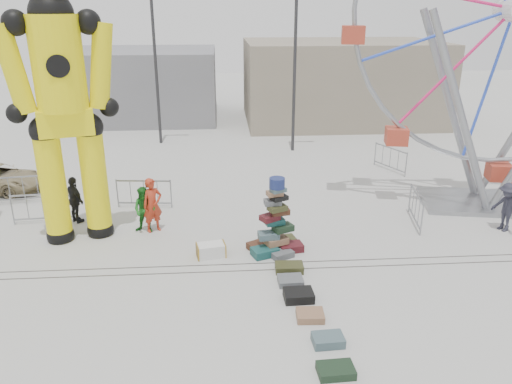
{
  "coord_description": "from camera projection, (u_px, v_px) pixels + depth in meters",
  "views": [
    {
      "loc": [
        -0.69,
        -11.89,
        7.09
      ],
      "look_at": [
        0.35,
        2.6,
        1.64
      ],
      "focal_mm": 35.0,
      "sensor_mm": 36.0,
      "label": 1
    }
  ],
  "objects": [
    {
      "name": "row_case_3",
      "position": [
        310.0,
        315.0,
        11.99
      ],
      "size": [
        0.68,
        0.57,
        0.18
      ],
      "primitive_type": "cube",
      "rotation": [
        0.0,
        0.0,
        -0.05
      ],
      "color": "#95694C",
      "rests_on": "ground"
    },
    {
      "name": "row_case_2",
      "position": [
        299.0,
        295.0,
        12.77
      ],
      "size": [
        0.77,
        0.6,
        0.24
      ],
      "primitive_type": "cube",
      "rotation": [
        0.0,
        0.0,
        0.03
      ],
      "color": "black",
      "rests_on": "ground"
    },
    {
      "name": "barricade_wheel_back",
      "position": [
        390.0,
        159.0,
        22.61
      ],
      "size": [
        0.92,
        1.86,
        1.1
      ],
      "primitive_type": null,
      "rotation": [
        0.0,
        0.0,
        -1.14
      ],
      "color": "gray",
      "rests_on": "ground"
    },
    {
      "name": "row_case_0",
      "position": [
        289.0,
        268.0,
        14.13
      ],
      "size": [
        0.8,
        0.52,
        0.22
      ],
      "primitive_type": "cube",
      "rotation": [
        0.0,
        0.0,
        -0.03
      ],
      "color": "#3F4120",
      "rests_on": "ground"
    },
    {
      "name": "pedestrian_red",
      "position": [
        153.0,
        205.0,
        16.4
      ],
      "size": [
        0.8,
        0.72,
        1.84
      ],
      "primitive_type": "imported",
      "rotation": [
        0.0,
        0.0,
        0.53
      ],
      "color": "#A82E18",
      "rests_on": "ground"
    },
    {
      "name": "track_line_near",
      "position": [
        249.0,
        271.0,
        14.2
      ],
      "size": [
        40.0,
        0.04,
        0.01
      ],
      "primitive_type": "cube",
      "color": "#47443F",
      "rests_on": "ground"
    },
    {
      "name": "barricade_wheel_front",
      "position": [
        416.0,
        208.0,
        17.1
      ],
      "size": [
        0.43,
        1.99,
        1.1
      ],
      "primitive_type": null,
      "rotation": [
        0.0,
        0.0,
        1.4
      ],
      "color": "gray",
      "rests_on": "ground"
    },
    {
      "name": "steamer_trunk",
      "position": [
        211.0,
        250.0,
        14.95
      ],
      "size": [
        0.93,
        0.64,
        0.4
      ],
      "primitive_type": "cube",
      "rotation": [
        0.0,
        0.0,
        0.18
      ],
      "color": "silver",
      "rests_on": "ground"
    },
    {
      "name": "barricade_dummy_b",
      "position": [
        43.0,
        208.0,
        17.12
      ],
      "size": [
        2.0,
        0.26,
        1.1
      ],
      "primitive_type": null,
      "rotation": [
        0.0,
        0.0,
        0.08
      ],
      "color": "gray",
      "rests_on": "ground"
    },
    {
      "name": "ferris_wheel",
      "position": [
        510.0,
        37.0,
        16.79
      ],
      "size": [
        10.47,
        3.42,
        12.35
      ],
      "rotation": [
        0.0,
        0.0,
        -0.2
      ],
      "color": "gray",
      "rests_on": "ground"
    },
    {
      "name": "barricade_dummy_a",
      "position": [
        24.0,
        189.0,
        18.88
      ],
      "size": [
        1.99,
        0.39,
        1.1
      ],
      "primitive_type": null,
      "rotation": [
        0.0,
        0.0,
        0.15
      ],
      "color": "gray",
      "rests_on": "ground"
    },
    {
      "name": "pedestrian_grey",
      "position": [
        506.0,
        207.0,
        16.48
      ],
      "size": [
        0.93,
        1.22,
        1.67
      ],
      "primitive_type": "imported",
      "rotation": [
        0.0,
        0.0,
        -1.24
      ],
      "color": "#242430",
      "rests_on": "ground"
    },
    {
      "name": "ground",
      "position": [
        250.0,
        282.0,
        13.64
      ],
      "size": [
        90.0,
        90.0,
        0.0
      ],
      "primitive_type": "plane",
      "color": "#9E9E99",
      "rests_on": "ground"
    },
    {
      "name": "lamp_post_left",
      "position": [
        157.0,
        59.0,
        25.81
      ],
      "size": [
        1.41,
        0.25,
        8.0
      ],
      "color": "#2D2D30",
      "rests_on": "ground"
    },
    {
      "name": "suitcase_tower",
      "position": [
        275.0,
        231.0,
        15.15
      ],
      "size": [
        1.78,
        1.54,
        2.37
      ],
      "rotation": [
        0.0,
        0.0,
        0.31
      ],
      "color": "#1B5150",
      "rests_on": "ground"
    },
    {
      "name": "lamp_post_right",
      "position": [
        297.0,
        62.0,
        24.41
      ],
      "size": [
        1.41,
        0.25,
        8.0
      ],
      "color": "#2D2D30",
      "rests_on": "ground"
    },
    {
      "name": "track_line_far",
      "position": [
        248.0,
        264.0,
        14.57
      ],
      "size": [
        40.0,
        0.04,
        0.01
      ],
      "primitive_type": "cube",
      "color": "#47443F",
      "rests_on": "ground"
    },
    {
      "name": "crash_test_dummy",
      "position": [
        63.0,
        102.0,
        14.72
      ],
      "size": [
        3.32,
        1.51,
        8.36
      ],
      "rotation": [
        0.0,
        0.0,
        0.29
      ],
      "color": "black",
      "rests_on": "ground"
    },
    {
      "name": "building_right",
      "position": [
        340.0,
        82.0,
        31.9
      ],
      "size": [
        12.0,
        8.0,
        5.0
      ],
      "primitive_type": "cube",
      "color": "gray",
      "rests_on": "ground"
    },
    {
      "name": "row_case_4",
      "position": [
        328.0,
        340.0,
        11.09
      ],
      "size": [
        0.72,
        0.52,
        0.21
      ],
      "primitive_type": "cube",
      "rotation": [
        0.0,
        0.0,
        0.06
      ],
      "color": "#4C656C",
      "rests_on": "ground"
    },
    {
      "name": "pedestrian_black",
      "position": [
        75.0,
        200.0,
        17.09
      ],
      "size": [
        0.98,
        0.96,
        1.65
      ],
      "primitive_type": "imported",
      "rotation": [
        0.0,
        0.0,
        2.37
      ],
      "color": "black",
      "rests_on": "ground"
    },
    {
      "name": "building_left",
      "position": [
        140.0,
        84.0,
        33.01
      ],
      "size": [
        10.0,
        8.0,
        4.4
      ],
      "primitive_type": "cube",
      "color": "gray",
      "rests_on": "ground"
    },
    {
      "name": "pedestrian_green",
      "position": [
        145.0,
        210.0,
        16.38
      ],
      "size": [
        0.88,
        0.76,
        1.56
      ],
      "primitive_type": "imported",
      "rotation": [
        0.0,
        0.0,
        -0.24
      ],
      "color": "#18601A",
      "rests_on": "ground"
    },
    {
      "name": "row_case_1",
      "position": [
        290.0,
        281.0,
        13.52
      ],
      "size": [
        0.68,
        0.57,
        0.18
      ],
      "primitive_type": "cube",
      "rotation": [
        0.0,
        0.0,
        0.02
      ],
      "color": "slate",
      "rests_on": "ground"
    },
    {
      "name": "row_case_5",
      "position": [
        336.0,
        370.0,
        10.19
      ],
      "size": [
        0.77,
        0.54,
        0.19
      ],
      "primitive_type": "cube",
      "rotation": [
        0.0,
        0.0,
        0.04
      ],
      "color": "#1B301E",
      "rests_on": "ground"
    },
    {
      "name": "barricade_dummy_c",
      "position": [
        144.0,
        194.0,
        18.45
      ],
      "size": [
        2.0,
        0.29,
        1.1
      ],
      "primitive_type": null,
      "rotation": [
        0.0,
        0.0,
        -0.1
      ],
      "color": "gray",
      "rests_on": "ground"
    }
  ]
}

